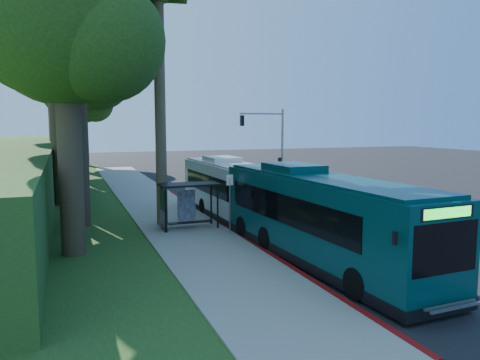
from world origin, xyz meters
name	(u,v)px	position (x,y,z in m)	size (l,w,h in m)	color
ground	(282,212)	(0.00, 0.00, 0.00)	(140.00, 140.00, 0.00)	black
sidewalk	(172,219)	(-7.30, 0.00, 0.06)	(4.50, 70.00, 0.12)	gray
red_curb	(231,230)	(-5.00, -4.00, 0.07)	(0.25, 30.00, 0.13)	maroon
grass_verge	(70,211)	(-13.00, 5.00, 0.03)	(8.00, 70.00, 0.06)	#234719
bus_shelter	(184,197)	(-7.26, -2.86, 1.81)	(3.20, 1.51, 2.55)	black
stop_sign_pole	(230,196)	(-5.40, -5.00, 2.08)	(0.35, 0.06, 3.17)	gray
traffic_signal_pole	(272,139)	(3.78, 10.00, 4.42)	(4.10, 0.30, 7.00)	gray
tree_0	(75,21)	(-12.40, -0.02, 11.20)	(8.40, 8.00, 15.70)	#382B1E
tree_1	(56,21)	(-13.37, 7.98, 12.73)	(10.50, 10.00, 18.26)	#382B1E
tree_2	(77,68)	(-11.89, 15.98, 10.48)	(8.82, 8.40, 15.12)	#382B1E
tree_3	(53,61)	(-13.88, 23.98, 11.98)	(10.08, 9.60, 17.28)	#382B1E
tree_4	(78,90)	(-11.40, 31.98, 9.73)	(8.40, 8.00, 14.14)	#382B1E
tree_5	(84,100)	(-10.41, 39.99, 8.96)	(7.35, 7.00, 12.86)	#382B1E
tree_6	(67,28)	(-12.91, -6.01, 9.71)	(7.56, 7.20, 13.74)	#382B1E
white_bus	(232,190)	(-3.80, -0.96, 1.78)	(2.93, 12.33, 3.66)	silver
teal_bus	(318,216)	(-3.41, -10.42, 1.92)	(3.45, 13.32, 3.93)	#0A3638
pickup	(264,185)	(1.88, 7.19, 0.82)	(2.71, 5.89, 1.64)	white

